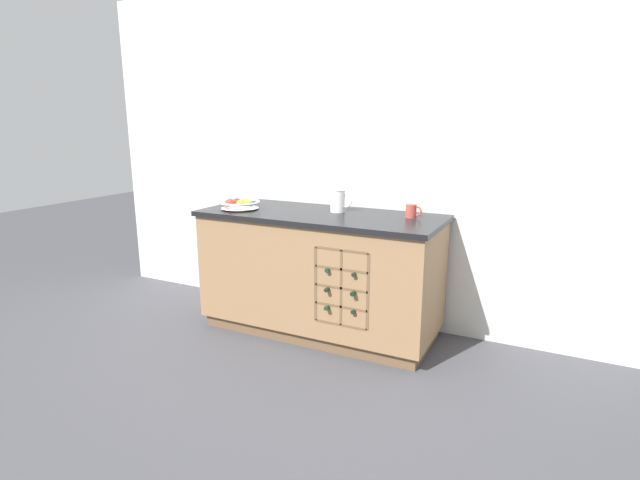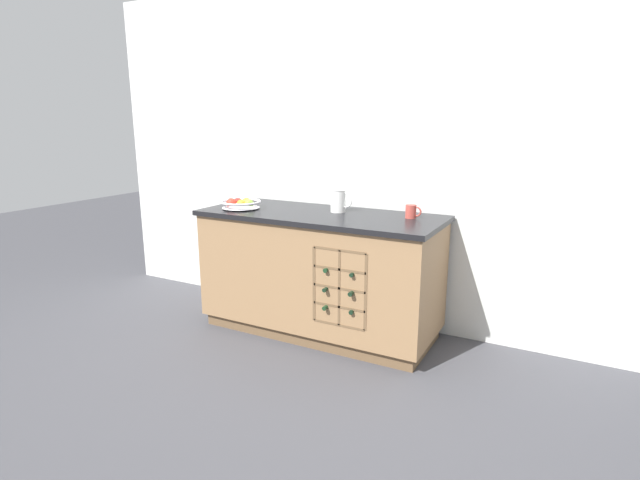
# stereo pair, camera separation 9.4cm
# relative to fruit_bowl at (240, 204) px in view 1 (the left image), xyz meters

# --- Properties ---
(ground_plane) EXTENTS (14.00, 14.00, 0.00)m
(ground_plane) POSITION_rel_fruit_bowl_xyz_m (0.60, 0.12, -0.93)
(ground_plane) COLOR #424247
(back_wall) EXTENTS (4.40, 0.06, 2.55)m
(back_wall) POSITION_rel_fruit_bowl_xyz_m (0.60, 0.52, 0.35)
(back_wall) COLOR silver
(back_wall) RESTS_ON ground_plane
(kitchen_island) EXTENTS (1.73, 0.72, 0.89)m
(kitchen_island) POSITION_rel_fruit_bowl_xyz_m (0.60, 0.12, -0.48)
(kitchen_island) COLOR brown
(kitchen_island) RESTS_ON ground_plane
(fruit_bowl) EXTENTS (0.30, 0.30, 0.08)m
(fruit_bowl) POSITION_rel_fruit_bowl_xyz_m (0.00, 0.00, 0.00)
(fruit_bowl) COLOR silver
(fruit_bowl) RESTS_ON kitchen_island
(white_pitcher) EXTENTS (0.17, 0.11, 0.16)m
(white_pitcher) POSITION_rel_fruit_bowl_xyz_m (0.69, 0.22, 0.05)
(white_pitcher) COLOR white
(white_pitcher) RESTS_ON kitchen_island
(ceramic_mug) EXTENTS (0.11, 0.07, 0.09)m
(ceramic_mug) POSITION_rel_fruit_bowl_xyz_m (1.23, 0.25, 0.01)
(ceramic_mug) COLOR #B7473D
(ceramic_mug) RESTS_ON kitchen_island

